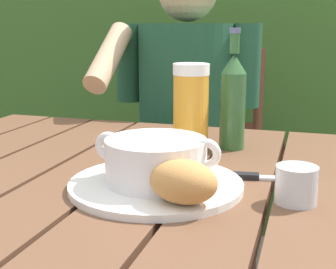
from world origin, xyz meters
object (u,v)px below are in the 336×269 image
object	(u,v)px
table_knife	(257,177)
person_eating	(183,113)
chair_near_diner	(196,170)
beer_bottle	(233,100)
water_glass_small	(296,185)
soup_bowl	(156,159)
bread_roll	(183,182)
serving_plate	(156,184)
beer_glass	(191,109)

from	to	relation	value
table_knife	person_eating	bearing A→B (deg)	115.84
chair_near_diner	person_eating	distance (m)	0.32
person_eating	table_knife	distance (m)	0.73
beer_bottle	water_glass_small	bearing A→B (deg)	-63.58
person_eating	soup_bowl	size ratio (longest dim) A/B	5.50
person_eating	beer_bottle	size ratio (longest dim) A/B	4.58
bread_roll	beer_bottle	distance (m)	0.39
chair_near_diner	soup_bowl	bearing A→B (deg)	-80.70
bread_roll	table_knife	xyz separation A→B (m)	(0.09, 0.18, -0.04)
beer_bottle	table_knife	size ratio (longest dim) A/B	1.57
person_eating	serving_plate	world-z (taller)	person_eating
chair_near_diner	water_glass_small	bearing A→B (deg)	-68.01
soup_bowl	beer_bottle	world-z (taller)	beer_bottle
soup_bowl	table_knife	distance (m)	0.19
chair_near_diner	beer_glass	world-z (taller)	beer_glass
soup_bowl	beer_bottle	bearing A→B (deg)	75.40
beer_glass	bread_roll	bearing A→B (deg)	-77.53
chair_near_diner	beer_glass	distance (m)	0.81
person_eating	table_knife	bearing A→B (deg)	-64.16
bread_roll	beer_glass	world-z (taller)	beer_glass
person_eating	soup_bowl	bearing A→B (deg)	-78.11
soup_bowl	beer_bottle	distance (m)	0.32
person_eating	beer_bottle	xyz separation A→B (m)	(0.24, -0.45, 0.12)
serving_plate	bread_roll	size ratio (longest dim) A/B	2.55
person_eating	beer_glass	distance (m)	0.54
bread_roll	beer_glass	size ratio (longest dim) A/B	0.60
serving_plate	table_knife	bearing A→B (deg)	31.43
beer_glass	soup_bowl	bearing A→B (deg)	-89.64
chair_near_diner	beer_glass	size ratio (longest dim) A/B	4.77
beer_bottle	water_glass_small	world-z (taller)	beer_bottle
chair_near_diner	water_glass_small	xyz separation A→B (m)	(0.38, -0.95, 0.30)
chair_near_diner	serving_plate	size ratio (longest dim) A/B	3.10
chair_near_diner	soup_bowl	distance (m)	1.01
beer_bottle	table_knife	world-z (taller)	beer_bottle
bread_roll	beer_glass	distance (m)	0.33
chair_near_diner	water_glass_small	size ratio (longest dim) A/B	14.11
person_eating	water_glass_small	distance (m)	0.85
bread_roll	person_eating	bearing A→B (deg)	105.31
bread_roll	beer_bottle	world-z (taller)	beer_bottle
chair_near_diner	serving_plate	world-z (taller)	chair_near_diner
water_glass_small	beer_bottle	bearing A→B (deg)	116.42
serving_plate	water_glass_small	size ratio (longest dim) A/B	4.55
serving_plate	soup_bowl	xyz separation A→B (m)	(0.00, 0.00, 0.04)
chair_near_diner	serving_plate	bearing A→B (deg)	-80.70
soup_bowl	chair_near_diner	bearing A→B (deg)	99.30
chair_near_diner	person_eating	xyz separation A→B (m)	(-0.00, -0.20, 0.25)
person_eating	serving_plate	xyz separation A→B (m)	(0.16, -0.75, 0.02)
beer_bottle	table_knife	distance (m)	0.24
person_eating	bread_roll	distance (m)	0.86
person_eating	beer_glass	xyz separation A→B (m)	(0.16, -0.51, 0.11)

